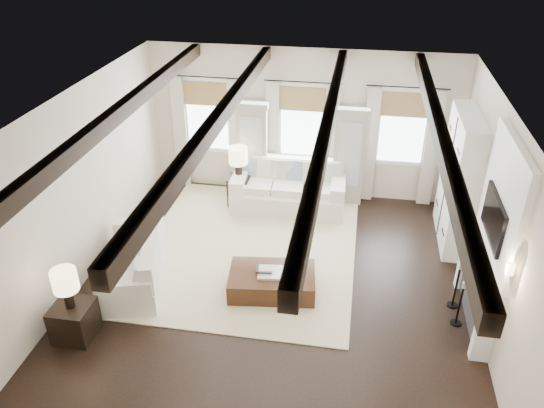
% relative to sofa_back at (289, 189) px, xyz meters
% --- Properties ---
extents(ground, '(7.50, 7.50, 0.00)m').
position_rel_sofa_back_xyz_m(ground, '(0.17, -3.05, -0.41)').
color(ground, black).
rests_on(ground, ground).
extents(room_shell, '(6.54, 7.54, 3.22)m').
position_rel_sofa_back_xyz_m(room_shell, '(0.92, -2.15, 1.48)').
color(room_shell, beige).
rests_on(room_shell, ground).
extents(area_rug, '(3.92, 4.63, 0.02)m').
position_rel_sofa_back_xyz_m(area_rug, '(-0.49, -1.73, -0.40)').
color(area_rug, beige).
rests_on(area_rug, ground).
extents(sofa_back, '(2.37, 1.11, 1.00)m').
position_rel_sofa_back_xyz_m(sofa_back, '(0.00, 0.00, 0.00)').
color(sofa_back, white).
rests_on(sofa_back, ground).
extents(sofa_left, '(1.43, 2.22, 0.88)m').
position_rel_sofa_back_xyz_m(sofa_left, '(-2.18, -2.95, -0.06)').
color(sofa_left, white).
rests_on(sofa_left, ground).
extents(ottoman, '(1.51, 1.04, 0.37)m').
position_rel_sofa_back_xyz_m(ottoman, '(0.13, -2.88, -0.23)').
color(ottoman, black).
rests_on(ottoman, ground).
extents(tray, '(0.54, 0.44, 0.04)m').
position_rel_sofa_back_xyz_m(tray, '(0.16, -2.90, -0.02)').
color(tray, white).
rests_on(tray, ottoman).
extents(book_lower, '(0.28, 0.23, 0.04)m').
position_rel_sofa_back_xyz_m(book_lower, '(0.00, -2.89, 0.02)').
color(book_lower, '#262628').
rests_on(book_lower, tray).
extents(book_upper, '(0.24, 0.19, 0.03)m').
position_rel_sofa_back_xyz_m(book_upper, '(0.03, -2.91, 0.05)').
color(book_upper, beige).
rests_on(book_upper, book_lower).
extents(book_loose, '(0.26, 0.21, 0.03)m').
position_rel_sofa_back_xyz_m(book_loose, '(0.55, -2.98, -0.03)').
color(book_loose, '#262628').
rests_on(book_loose, ottoman).
extents(side_table_front, '(0.56, 0.56, 0.56)m').
position_rel_sofa_back_xyz_m(side_table_front, '(-2.57, -4.41, -0.13)').
color(side_table_front, black).
rests_on(side_table_front, ground).
extents(lamp_front, '(0.37, 0.37, 0.63)m').
position_rel_sofa_back_xyz_m(lamp_front, '(-2.57, -4.41, 0.58)').
color(lamp_front, black).
rests_on(lamp_front, side_table_front).
extents(side_table_back, '(0.43, 0.43, 0.65)m').
position_rel_sofa_back_xyz_m(side_table_back, '(-1.05, -0.12, -0.09)').
color(side_table_back, black).
rests_on(side_table_back, ground).
extents(lamp_back, '(0.39, 0.39, 0.67)m').
position_rel_sofa_back_xyz_m(lamp_back, '(-1.05, -0.12, 0.70)').
color(lamp_back, black).
rests_on(lamp_back, side_table_back).
extents(candlestick_near, '(0.16, 0.16, 0.80)m').
position_rel_sofa_back_xyz_m(candlestick_near, '(3.07, -3.18, -0.08)').
color(candlestick_near, black).
rests_on(candlestick_near, ground).
extents(candlestick_far, '(0.17, 0.17, 0.85)m').
position_rel_sofa_back_xyz_m(candlestick_far, '(3.07, -2.76, -0.06)').
color(candlestick_far, black).
rests_on(candlestick_far, ground).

